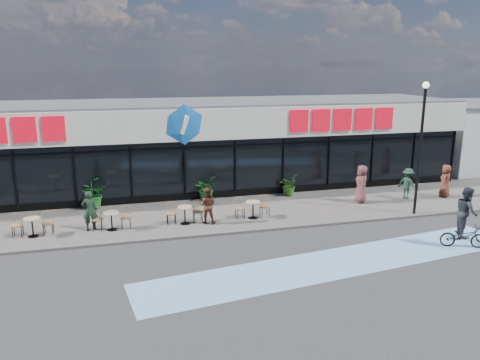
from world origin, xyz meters
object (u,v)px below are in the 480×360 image
object	(u,v)px
potted_plant_mid	(206,188)
pedestrian_c	(445,181)
potted_plant_left	(91,194)
patron_right	(207,205)
pedestrian_b	(408,184)
lamp_post	(421,138)
potted_plant_right	(289,185)
pedestrian_a	(361,184)
patron_left	(90,211)
cyclist_a	(465,222)

from	to	relation	value
potted_plant_mid	pedestrian_c	xyz separation A→B (m)	(11.59, -2.41, 0.22)
potted_plant_left	potted_plant_mid	world-z (taller)	potted_plant_left
patron_right	pedestrian_b	bearing A→B (deg)	-154.19
lamp_post	pedestrian_c	xyz separation A→B (m)	(3.07, 2.00, -2.54)
potted_plant_right	pedestrian_a	world-z (taller)	pedestrian_a
potted_plant_mid	patron_right	bearing A→B (deg)	-99.32
lamp_post	potted_plant_right	distance (m)	6.67
potted_plant_mid	patron_left	xyz separation A→B (m)	(-5.20, -3.03, 0.22)
pedestrian_a	patron_right	bearing A→B (deg)	-61.87
pedestrian_c	cyclist_a	distance (m)	6.71
patron_right	potted_plant_left	bearing A→B (deg)	-15.63
patron_left	patron_right	bearing A→B (deg)	174.88
pedestrian_a	cyclist_a	world-z (taller)	cyclist_a
potted_plant_left	pedestrian_c	xyz separation A→B (m)	(16.87, -2.37, 0.14)
pedestrian_c	patron_right	bearing A→B (deg)	-38.57
pedestrian_b	pedestrian_c	bearing A→B (deg)	-117.10
cyclist_a	lamp_post	bearing A→B (deg)	82.12
patron_right	pedestrian_a	xyz separation A→B (m)	(7.61, 1.09, 0.14)
cyclist_a	patron_left	bearing A→B (deg)	159.05
lamp_post	potted_plant_mid	world-z (taller)	lamp_post
lamp_post	patron_right	bearing A→B (deg)	173.50
potted_plant_mid	potted_plant_left	bearing A→B (deg)	-179.55
potted_plant_mid	pedestrian_b	world-z (taller)	pedestrian_b
patron_left	pedestrian_a	world-z (taller)	pedestrian_a
pedestrian_b	potted_plant_mid	bearing A→B (deg)	53.58
potted_plant_mid	potted_plant_right	size ratio (longest dim) A/B	1.10
lamp_post	cyclist_a	world-z (taller)	lamp_post
potted_plant_mid	patron_left	size ratio (longest dim) A/B	0.73
patron_right	pedestrian_b	size ratio (longest dim) A/B	1.01
cyclist_a	potted_plant_left	bearing A→B (deg)	148.81
potted_plant_mid	pedestrian_a	bearing A→B (deg)	-17.93
patron_left	cyclist_a	xyz separation A→B (m)	(13.22, -5.06, 0.08)
patron_left	pedestrian_a	xyz separation A→B (m)	(12.26, 0.75, 0.10)
patron_left	potted_plant_mid	bearing A→B (deg)	-150.66
lamp_post	potted_plant_right	world-z (taller)	lamp_post
lamp_post	potted_plant_left	world-z (taller)	lamp_post
potted_plant_mid	pedestrian_c	world-z (taller)	pedestrian_c
potted_plant_right	patron_right	size ratio (longest dim) A/B	0.70
pedestrian_c	potted_plant_right	bearing A→B (deg)	-59.70
pedestrian_c	pedestrian_a	bearing A→B (deg)	-44.76
pedestrian_a	pedestrian_b	size ratio (longest dim) A/B	1.19
cyclist_a	potted_plant_right	bearing A→B (deg)	115.93
potted_plant_mid	potted_plant_right	distance (m)	4.18
patron_left	cyclist_a	distance (m)	14.15
lamp_post	potted_plant_left	bearing A→B (deg)	162.44
patron_left	pedestrian_c	xyz separation A→B (m)	(16.79, 0.62, 0.01)
lamp_post	pedestrian_b	distance (m)	3.52
potted_plant_right	pedestrian_b	size ratio (longest dim) A/B	0.70
potted_plant_right	patron_left	size ratio (longest dim) A/B	0.67
potted_plant_left	potted_plant_right	distance (m)	9.46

